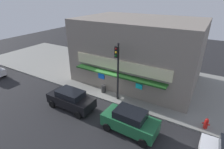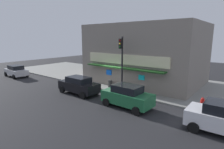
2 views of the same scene
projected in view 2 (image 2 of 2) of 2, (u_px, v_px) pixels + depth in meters
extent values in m
plane|color=#232326|center=(107.00, 91.00, 18.78)|extent=(64.34, 64.34, 0.00)
cube|color=gray|center=(136.00, 80.00, 23.14)|extent=(42.89, 11.40, 0.13)
cube|color=gray|center=(145.00, 54.00, 21.99)|extent=(12.70, 8.66, 6.76)
cube|color=beige|center=(124.00, 59.00, 18.66)|extent=(9.65, 0.16, 1.01)
cube|color=#194719|center=(122.00, 68.00, 18.56)|extent=(9.14, 0.90, 0.12)
cube|color=blue|center=(109.00, 72.00, 20.24)|extent=(0.70, 0.08, 0.58)
cube|color=#19D8E5|center=(141.00, 78.00, 17.75)|extent=(0.63, 0.08, 0.49)
cylinder|color=black|center=(122.00, 64.00, 17.96)|extent=(0.18, 0.18, 5.36)
cube|color=black|center=(121.00, 44.00, 17.38)|extent=(0.32, 0.28, 0.95)
sphere|color=maroon|center=(120.00, 41.00, 17.21)|extent=(0.18, 0.18, 0.18)
sphere|color=yellow|center=(120.00, 44.00, 17.27)|extent=(0.18, 0.18, 0.18)
sphere|color=#0F4C19|center=(120.00, 47.00, 17.32)|extent=(0.18, 0.18, 0.18)
cylinder|color=red|center=(202.00, 104.00, 13.72)|extent=(0.29, 0.29, 0.65)
sphere|color=red|center=(203.00, 99.00, 13.64)|extent=(0.25, 0.25, 0.25)
cylinder|color=red|center=(199.00, 103.00, 13.84)|extent=(0.12, 0.10, 0.10)
cylinder|color=red|center=(205.00, 104.00, 13.59)|extent=(0.12, 0.10, 0.10)
cylinder|color=#2D2D2D|center=(110.00, 83.00, 19.80)|extent=(0.48, 0.48, 0.75)
cylinder|color=navy|center=(103.00, 80.00, 21.40)|extent=(0.19, 0.19, 0.80)
cylinder|color=navy|center=(106.00, 79.00, 21.68)|extent=(0.19, 0.19, 0.80)
cube|color=beige|center=(105.00, 74.00, 21.40)|extent=(0.43, 0.31, 0.56)
sphere|color=tan|center=(105.00, 70.00, 21.32)|extent=(0.22, 0.22, 0.22)
cylinder|color=beige|center=(106.00, 74.00, 21.25)|extent=(0.12, 0.12, 0.51)
cylinder|color=beige|center=(104.00, 74.00, 21.57)|extent=(0.12, 0.12, 0.51)
cylinder|color=gray|center=(134.00, 85.00, 20.06)|extent=(0.41, 0.41, 0.39)
sphere|color=#195623|center=(134.00, 80.00, 19.96)|extent=(0.74, 0.74, 0.74)
cube|color=#B7B7BC|center=(16.00, 72.00, 25.53)|extent=(4.04, 1.88, 0.74)
cube|color=black|center=(16.00, 67.00, 25.41)|extent=(2.20, 1.53, 0.55)
cylinder|color=black|center=(27.00, 75.00, 25.36)|extent=(0.65, 0.24, 0.64)
cylinder|color=black|center=(14.00, 77.00, 24.07)|extent=(0.65, 0.24, 0.64)
cylinder|color=black|center=(18.00, 72.00, 27.14)|extent=(0.65, 0.24, 0.64)
cylinder|color=black|center=(6.00, 74.00, 25.85)|extent=(0.65, 0.24, 0.64)
cylinder|color=black|center=(201.00, 116.00, 11.92)|extent=(0.64, 0.23, 0.64)
cylinder|color=black|center=(193.00, 127.00, 10.44)|extent=(0.64, 0.23, 0.64)
cube|color=#1E6038|center=(127.00, 98.00, 14.24)|extent=(4.05, 1.87, 0.90)
cube|color=black|center=(127.00, 89.00, 14.09)|extent=(2.20, 1.54, 0.56)
cylinder|color=black|center=(148.00, 104.00, 14.10)|extent=(0.65, 0.24, 0.64)
cylinder|color=black|center=(136.00, 111.00, 12.78)|extent=(0.65, 0.24, 0.64)
cylinder|color=black|center=(120.00, 97.00, 15.87)|extent=(0.65, 0.24, 0.64)
cylinder|color=black|center=(106.00, 102.00, 14.55)|extent=(0.65, 0.24, 0.64)
cube|color=black|center=(79.00, 86.00, 17.73)|extent=(4.27, 1.71, 0.84)
cube|color=black|center=(79.00, 80.00, 17.60)|extent=(2.31, 1.44, 0.51)
cylinder|color=black|center=(96.00, 91.00, 17.56)|extent=(0.64, 0.22, 0.64)
cylinder|color=black|center=(83.00, 96.00, 16.25)|extent=(0.64, 0.22, 0.64)
cylinder|color=black|center=(76.00, 86.00, 19.38)|extent=(0.64, 0.22, 0.64)
cylinder|color=black|center=(62.00, 90.00, 18.07)|extent=(0.64, 0.22, 0.64)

